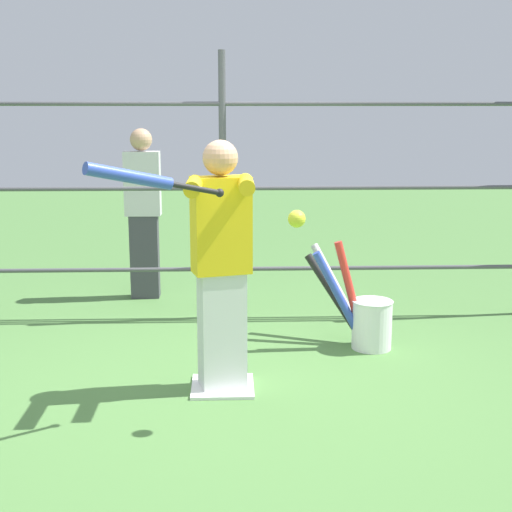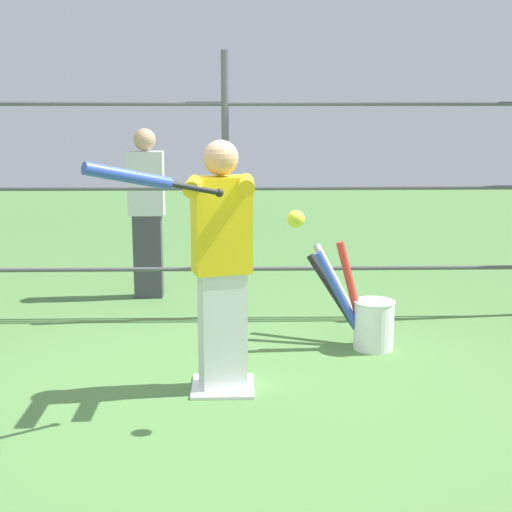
% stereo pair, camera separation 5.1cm
% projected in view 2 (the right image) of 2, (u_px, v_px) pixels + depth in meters
% --- Properties ---
extents(ground_plane, '(24.00, 24.00, 0.00)m').
position_uv_depth(ground_plane, '(223.00, 388.00, 4.60)').
color(ground_plane, '#4C7A3D').
extents(home_plate, '(0.40, 0.40, 0.02)m').
position_uv_depth(home_plate, '(223.00, 386.00, 4.60)').
color(home_plate, white).
rests_on(home_plate, ground).
extents(fence_backstop, '(5.19, 0.06, 2.23)m').
position_uv_depth(fence_backstop, '(226.00, 188.00, 5.94)').
color(fence_backstop, '#4C4C51').
rests_on(fence_backstop, ground).
extents(batter, '(0.40, 0.61, 1.59)m').
position_uv_depth(batter, '(222.00, 259.00, 4.42)').
color(batter, silver).
rests_on(batter, ground).
extents(baseball_bat_swinging, '(0.69, 0.51, 0.23)m').
position_uv_depth(baseball_bat_swinging, '(141.00, 179.00, 3.62)').
color(baseball_bat_swinging, black).
extents(softball_in_flight, '(0.10, 0.10, 0.10)m').
position_uv_depth(softball_in_flight, '(296.00, 219.00, 3.83)').
color(softball_in_flight, yellow).
extents(bat_bucket, '(0.65, 0.64, 0.82)m').
position_uv_depth(bat_bucket, '(366.00, 317.00, 5.34)').
color(bat_bucket, white).
rests_on(bat_bucket, ground).
extents(bystander_behind_fence, '(0.33, 0.20, 1.59)m').
position_uv_depth(bystander_behind_fence, '(147.00, 211.00, 6.67)').
color(bystander_behind_fence, '#3F3F47').
rests_on(bystander_behind_fence, ground).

